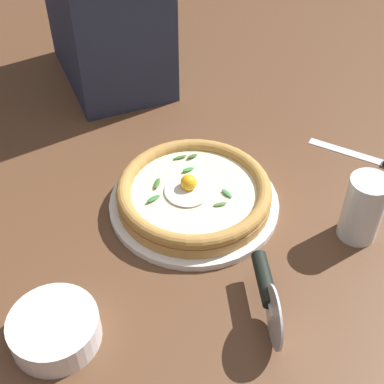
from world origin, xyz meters
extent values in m
cube|color=brown|center=(0.00, 0.00, -0.01)|extent=(2.40, 2.40, 0.03)
cylinder|color=white|center=(-0.05, 0.00, 0.01)|extent=(0.28, 0.28, 0.01)
cylinder|color=#BD8C46|center=(-0.05, 0.00, 0.02)|extent=(0.26, 0.26, 0.02)
torus|color=#B88440|center=(-0.05, 0.00, 0.04)|extent=(0.26, 0.26, 0.02)
cylinder|color=#F6EABB|center=(-0.05, 0.00, 0.03)|extent=(0.21, 0.21, 0.00)
ellipsoid|color=white|center=(-0.05, -0.01, 0.04)|extent=(0.08, 0.07, 0.01)
sphere|color=yellow|center=(-0.05, -0.01, 0.05)|extent=(0.03, 0.03, 0.03)
ellipsoid|color=#2F7031|center=(-0.04, -0.07, 0.04)|extent=(0.02, 0.03, 0.01)
ellipsoid|color=#538444|center=(0.00, 0.03, 0.04)|extent=(0.01, 0.02, 0.01)
ellipsoid|color=#38692B|center=(-0.08, -0.05, 0.04)|extent=(0.03, 0.02, 0.01)
ellipsoid|color=#408147|center=(-0.02, 0.05, 0.04)|extent=(0.02, 0.02, 0.00)
ellipsoid|color=#3C692C|center=(-0.13, 0.00, 0.04)|extent=(0.01, 0.03, 0.01)
ellipsoid|color=#2C812B|center=(-0.10, 0.01, 0.04)|extent=(0.02, 0.03, 0.01)
ellipsoid|color=#345C2E|center=(-0.13, 0.02, 0.04)|extent=(0.02, 0.02, 0.01)
cylinder|color=white|center=(0.14, -0.25, 0.02)|extent=(0.12, 0.12, 0.04)
cylinder|color=silver|center=(0.22, 0.03, 0.04)|extent=(0.08, 0.02, 0.09)
cylinder|color=silver|center=(0.21, 0.03, 0.04)|extent=(0.02, 0.01, 0.01)
cylinder|color=black|center=(0.16, 0.04, 0.04)|extent=(0.09, 0.04, 0.02)
cube|color=silver|center=(-0.10, 0.32, 0.00)|extent=(0.11, 0.11, 0.00)
cylinder|color=silver|center=(0.09, 0.23, 0.06)|extent=(0.06, 0.06, 0.11)
cylinder|color=white|center=(0.09, 0.23, 0.03)|extent=(0.06, 0.06, 0.06)
camera|label=1|loc=(0.56, -0.19, 0.63)|focal=49.67mm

